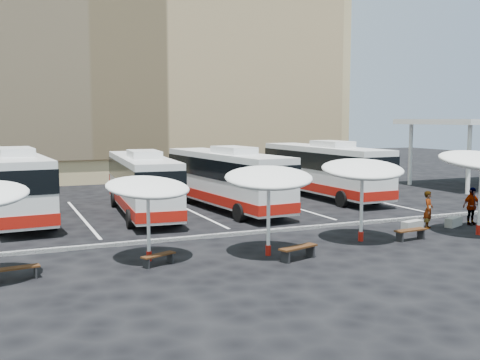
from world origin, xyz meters
name	(u,v)px	position (x,y,z in m)	size (l,w,h in m)	color
ground	(246,237)	(0.00, 0.00, 0.00)	(120.00, 120.00, 0.00)	black
sandstone_building	(108,39)	(0.00, 31.87, 12.63)	(42.00, 18.25, 29.60)	tan
service_canopy	(480,123)	(24.00, 10.00, 4.87)	(10.00, 8.00, 5.20)	silver
curb_divider	(242,233)	(0.00, 0.50, 0.07)	(34.00, 0.25, 0.15)	black
bay_lines	(189,210)	(0.00, 8.00, 0.01)	(24.15, 12.00, 0.01)	white
bus_0	(15,182)	(-9.20, 8.86, 1.93)	(3.37, 12.06, 3.78)	silver
bus_1	(142,182)	(-2.83, 7.61, 1.82)	(3.27, 11.36, 3.56)	silver
bus_2	(226,177)	(2.03, 7.45, 1.88)	(3.50, 11.75, 3.67)	silver
bus_3	(323,168)	(9.79, 9.46, 1.94)	(3.03, 12.04, 3.80)	silver
sunshade_1	(148,188)	(-4.98, -2.39, 2.72)	(3.70, 3.73, 3.20)	silver
sunshade_2	(269,178)	(-0.57, -3.37, 2.98)	(4.28, 4.31, 3.51)	silver
sunshade_3	(362,170)	(4.19, -2.67, 3.07)	(4.44, 4.47, 3.62)	silver
wood_bench_0	(17,270)	(-9.52, -3.13, 0.33)	(1.44, 0.53, 0.43)	#311A0B
wood_bench_1	(158,257)	(-4.83, -3.18, 0.31)	(1.36, 0.85, 0.41)	#311A0B
wood_bench_2	(298,250)	(0.13, -4.45, 0.39)	(1.72, 0.92, 0.51)	#311A0B
wood_bench_3	(411,232)	(6.23, -3.40, 0.37)	(1.59, 0.56, 0.48)	#311A0B
conc_bench_0	(412,226)	(7.77, -1.72, 0.23)	(1.21, 0.40, 0.45)	gray
conc_bench_1	(454,222)	(10.29, -1.72, 0.22)	(1.18, 0.39, 0.44)	gray
passenger_0	(429,210)	(8.79, -1.63, 0.90)	(0.65, 0.43, 1.80)	black
passenger_2	(471,206)	(11.37, -1.75, 0.93)	(1.09, 0.45, 1.86)	black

